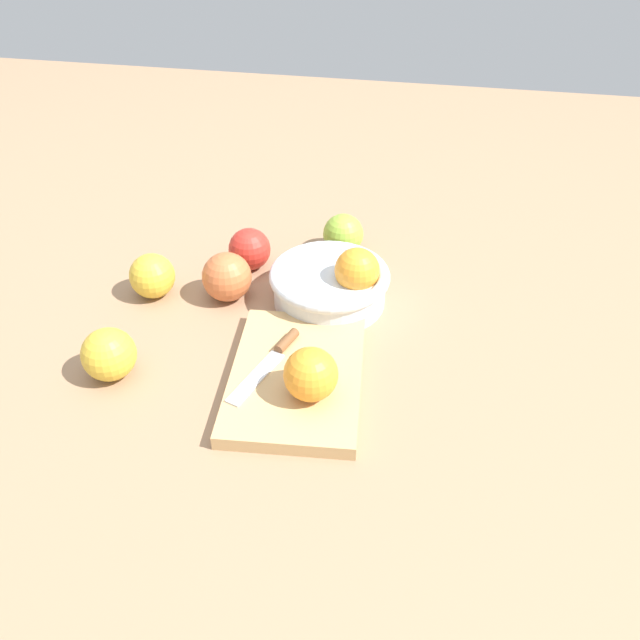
{
  "coord_description": "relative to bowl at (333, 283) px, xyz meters",
  "views": [
    {
      "loc": [
        0.68,
        0.24,
        0.59
      ],
      "look_at": [
        -0.0,
        0.1,
        0.04
      ],
      "focal_mm": 35.42,
      "sensor_mm": 36.0,
      "label": 1
    }
  ],
  "objects": [
    {
      "name": "ground_plane",
      "position": [
        0.1,
        -0.1,
        -0.04
      ],
      "size": [
        2.4,
        2.4,
        0.0
      ],
      "primitive_type": "plane",
      "color": "#997556"
    },
    {
      "name": "bowl",
      "position": [
        0.0,
        0.0,
        0.0
      ],
      "size": [
        0.19,
        0.19,
        0.1
      ],
      "color": "silver",
      "rests_on": "ground_plane"
    },
    {
      "name": "cutting_board",
      "position": [
        0.19,
        -0.02,
        -0.03
      ],
      "size": [
        0.27,
        0.2,
        0.02
      ],
      "primitive_type": "cube",
      "rotation": [
        0.0,
        0.0,
        0.1
      ],
      "color": "tan",
      "rests_on": "ground_plane"
    },
    {
      "name": "orange_on_board",
      "position": [
        0.23,
        0.01,
        0.02
      ],
      "size": [
        0.07,
        0.07,
        0.07
      ],
      "primitive_type": "sphere",
      "color": "orange",
      "rests_on": "cutting_board"
    },
    {
      "name": "knife",
      "position": [
        0.17,
        -0.05,
        -0.01
      ],
      "size": [
        0.15,
        0.06,
        0.01
      ],
      "color": "silver",
      "rests_on": "cutting_board"
    },
    {
      "name": "apple_front_left",
      "position": [
        -0.07,
        -0.15,
        -0.0
      ],
      "size": [
        0.07,
        0.07,
        0.07
      ],
      "primitive_type": "sphere",
      "color": "red",
      "rests_on": "ground_plane"
    },
    {
      "name": "apple_front_right",
      "position": [
        0.22,
        -0.26,
        -0.0
      ],
      "size": [
        0.07,
        0.07,
        0.07
      ],
      "primitive_type": "sphere",
      "color": "gold",
      "rests_on": "ground_plane"
    },
    {
      "name": "apple_front_left_2",
      "position": [
        0.02,
        -0.16,
        0.0
      ],
      "size": [
        0.08,
        0.08,
        0.08
      ],
      "primitive_type": "sphere",
      "color": "#CC6638",
      "rests_on": "ground_plane"
    },
    {
      "name": "apple_back_left",
      "position": [
        -0.15,
        -0.01,
        -0.0
      ],
      "size": [
        0.07,
        0.07,
        0.07
      ],
      "primitive_type": "sphere",
      "color": "#8EB738",
      "rests_on": "ground_plane"
    },
    {
      "name": "apple_front_left_3",
      "position": [
        0.04,
        -0.28,
        -0.0
      ],
      "size": [
        0.07,
        0.07,
        0.07
      ],
      "primitive_type": "sphere",
      "color": "gold",
      "rests_on": "ground_plane"
    }
  ]
}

